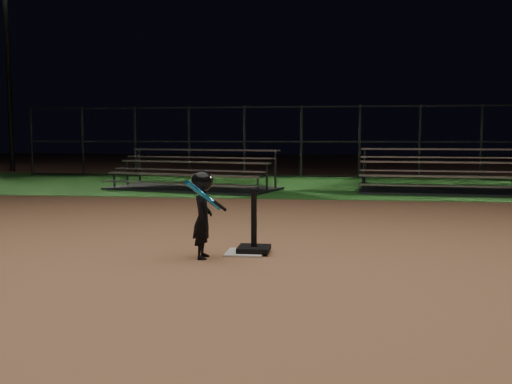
% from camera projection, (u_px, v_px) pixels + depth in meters
% --- Properties ---
extents(ground, '(80.00, 80.00, 0.00)m').
position_uv_depth(ground, '(245.00, 254.00, 6.74)').
color(ground, '#9B6746').
rests_on(ground, ground).
extents(grass_strip, '(60.00, 8.00, 0.01)m').
position_uv_depth(grass_strip, '(296.00, 184.00, 16.60)').
color(grass_strip, '#215C1D').
rests_on(grass_strip, ground).
extents(home_plate, '(0.45, 0.45, 0.02)m').
position_uv_depth(home_plate, '(245.00, 253.00, 6.74)').
color(home_plate, beige).
rests_on(home_plate, ground).
extents(batting_tee, '(0.38, 0.38, 0.75)m').
position_uv_depth(batting_tee, '(254.00, 240.00, 6.75)').
color(batting_tee, black).
rests_on(batting_tee, home_plate).
extents(child_batter, '(0.41, 0.53, 1.02)m').
position_uv_depth(child_batter, '(203.00, 212.00, 6.43)').
color(child_batter, black).
rests_on(child_batter, ground).
extents(bleacher_left, '(4.80, 3.20, 1.08)m').
position_uv_depth(bleacher_left, '(193.00, 182.00, 14.91)').
color(bleacher_left, silver).
rests_on(bleacher_left, ground).
extents(bleacher_right, '(4.71, 2.61, 1.11)m').
position_uv_depth(bleacher_right, '(451.00, 184.00, 14.12)').
color(bleacher_right, silver).
rests_on(bleacher_right, ground).
extents(backstop_fence, '(20.08, 0.08, 2.50)m').
position_uv_depth(backstop_fence, '(301.00, 142.00, 19.44)').
color(backstop_fence, '#38383D').
rests_on(backstop_fence, ground).
extents(light_pole_left, '(0.90, 0.53, 8.30)m').
position_uv_depth(light_pole_left, '(7.00, 49.00, 22.57)').
color(light_pole_left, '#2D2D30').
rests_on(light_pole_left, ground).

